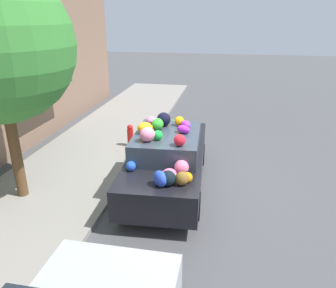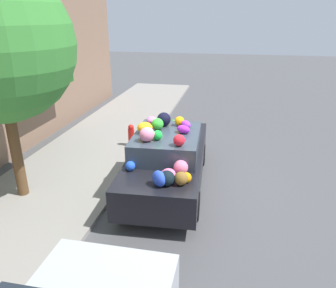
% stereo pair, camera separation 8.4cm
% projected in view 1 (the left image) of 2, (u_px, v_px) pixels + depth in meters
% --- Properties ---
extents(ground_plane, '(60.00, 60.00, 0.00)m').
position_uv_depth(ground_plane, '(167.00, 185.00, 8.29)').
color(ground_plane, '#4C4C4F').
extents(sidewalk_curb, '(24.00, 3.20, 0.10)m').
position_uv_depth(sidewalk_curb, '(68.00, 174.00, 8.74)').
color(sidewalk_curb, gray).
rests_on(sidewalk_curb, ground).
extents(fire_hydrant, '(0.20, 0.20, 0.70)m').
position_uv_depth(fire_hydrant, '(130.00, 135.00, 10.37)').
color(fire_hydrant, red).
rests_on(fire_hydrant, sidewalk_curb).
extents(art_car, '(4.47, 1.92, 1.80)m').
position_uv_depth(art_car, '(168.00, 157.00, 7.95)').
color(art_car, black).
rests_on(art_car, ground).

